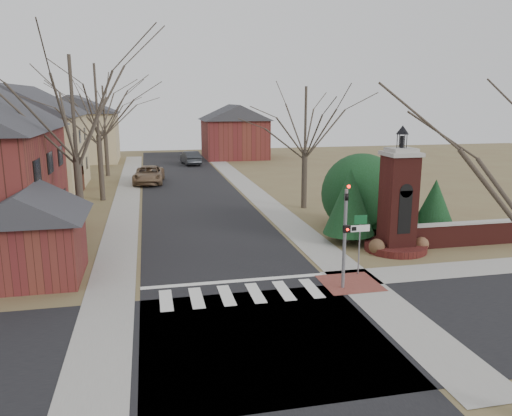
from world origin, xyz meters
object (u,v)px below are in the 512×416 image
object	(u,v)px
brick_gate_monument	(398,210)
distant_car	(190,158)
pickup_truck	(149,175)
traffic_signal_pole	(345,228)
sign_post	(360,233)

from	to	relation	value
brick_gate_monument	distant_car	world-z (taller)	brick_gate_monument
pickup_truck	distant_car	bearing A→B (deg)	73.52
traffic_signal_pole	brick_gate_monument	distance (m)	6.47
pickup_truck	distant_car	world-z (taller)	distant_car
sign_post	brick_gate_monument	xyz separation A→B (m)	(3.41, 3.01, 0.22)
traffic_signal_pole	brick_gate_monument	xyz separation A→B (m)	(4.70, 4.42, -0.42)
traffic_signal_pole	distant_car	xyz separation A→B (m)	(-2.70, 41.60, -1.77)
distant_car	brick_gate_monument	bearing A→B (deg)	94.63
brick_gate_monument	distant_car	distance (m)	37.93
traffic_signal_pole	sign_post	bearing A→B (deg)	47.57
distant_car	sign_post	bearing A→B (deg)	89.05
sign_post	distant_car	distance (m)	40.40
traffic_signal_pole	sign_post	world-z (taller)	traffic_signal_pole
traffic_signal_pole	pickup_truck	bearing A→B (deg)	104.95
sign_post	pickup_truck	xyz separation A→B (m)	(-8.99, 27.41, -1.15)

